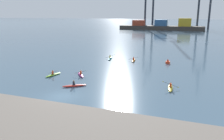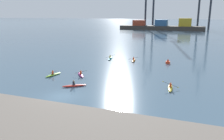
# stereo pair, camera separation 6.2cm
# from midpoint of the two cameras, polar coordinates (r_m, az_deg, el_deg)

# --- Properties ---
(ground_plane) EXTENTS (800.00, 800.00, 0.00)m
(ground_plane) POSITION_cam_midpoint_polar(r_m,az_deg,el_deg) (28.85, -12.35, -6.49)
(ground_plane) COLOR #425B70
(container_barge) EXTENTS (50.62, 8.74, 7.09)m
(container_barge) POSITION_cam_midpoint_polar(r_m,az_deg,el_deg) (145.71, 12.38, 10.65)
(container_barge) COLOR #38332D
(container_barge) RESTS_ON ground
(channel_buoy) EXTENTS (0.90, 0.90, 1.00)m
(channel_buoy) POSITION_cam_midpoint_polar(r_m,az_deg,el_deg) (47.77, 13.81, 2.02)
(channel_buoy) COLOR red
(channel_buoy) RESTS_ON ground
(kayak_orange) EXTENTS (2.22, 3.45, 0.96)m
(kayak_orange) POSITION_cam_midpoint_polar(r_m,az_deg,el_deg) (49.08, 5.46, 2.45)
(kayak_orange) COLOR orange
(kayak_orange) RESTS_ON ground
(kayak_yellow) EXTENTS (2.20, 3.44, 1.01)m
(kayak_yellow) POSITION_cam_midpoint_polar(r_m,az_deg,el_deg) (31.97, 14.40, -4.25)
(kayak_yellow) COLOR yellow
(kayak_yellow) RESTS_ON ground
(kayak_lime) EXTENTS (2.15, 3.45, 1.05)m
(kayak_lime) POSITION_cam_midpoint_polar(r_m,az_deg,el_deg) (38.65, -14.43, -1.09)
(kayak_lime) COLOR #7ABC2D
(kayak_lime) RESTS_ON ground
(kayak_teal) EXTENTS (2.16, 3.45, 1.06)m
(kayak_teal) POSITION_cam_midpoint_polar(r_m,az_deg,el_deg) (51.04, -0.41, 2.96)
(kayak_teal) COLOR teal
(kayak_teal) RESTS_ON ground
(kayak_red) EXTENTS (3.13, 2.44, 0.98)m
(kayak_red) POSITION_cam_midpoint_polar(r_m,az_deg,el_deg) (32.30, -9.33, -3.79)
(kayak_red) COLOR red
(kayak_red) RESTS_ON ground
(kayak_magenta) EXTENTS (2.56, 3.05, 0.95)m
(kayak_magenta) POSITION_cam_midpoint_polar(r_m,az_deg,el_deg) (37.79, -7.78, -1.12)
(kayak_magenta) COLOR #C13384
(kayak_magenta) RESTS_ON ground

